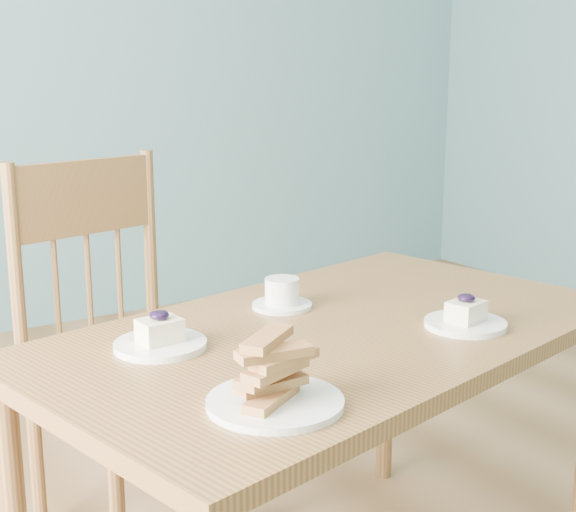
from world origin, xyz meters
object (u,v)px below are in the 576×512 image
at_px(cheesecake_plate_near, 466,319).
at_px(cheesecake_plate_far, 160,339).
at_px(coffee_cup, 282,295).
at_px(biscotti_plate, 275,383).
at_px(dining_chair, 124,348).
at_px(dining_table, 334,357).

height_order(cheesecake_plate_near, cheesecake_plate_far, cheesecake_plate_far).
height_order(coffee_cup, biscotti_plate, biscotti_plate).
bearing_deg(cheesecake_plate_far, coffee_cup, 16.74).
bearing_deg(dining_chair, dining_table, -81.24).
bearing_deg(biscotti_plate, coffee_cup, 56.43).
distance_m(dining_table, coffee_cup, 0.21).
xyz_separation_m(dining_table, cheesecake_plate_near, (0.23, -0.15, 0.09)).
distance_m(dining_chair, cheesecake_plate_far, 0.58).
bearing_deg(dining_table, cheesecake_plate_far, 156.43).
relative_size(dining_chair, biscotti_plate, 4.46).
xyz_separation_m(dining_chair, cheesecake_plate_far, (-0.12, -0.53, 0.20)).
relative_size(dining_table, dining_chair, 1.41).
distance_m(cheesecake_plate_near, cheesecake_plate_far, 0.64).
height_order(dining_table, cheesecake_plate_far, cheesecake_plate_far).
xyz_separation_m(dining_table, coffee_cup, (-0.02, 0.18, 0.10)).
relative_size(dining_table, biscotti_plate, 6.30).
bearing_deg(dining_chair, cheesecake_plate_far, -116.57).
relative_size(cheesecake_plate_far, coffee_cup, 1.32).
distance_m(cheesecake_plate_far, biscotti_plate, 0.36).
distance_m(cheesecake_plate_far, coffee_cup, 0.37).
bearing_deg(cheesecake_plate_far, biscotti_plate, -83.13).
height_order(cheesecake_plate_near, coffee_cup, cheesecake_plate_near).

